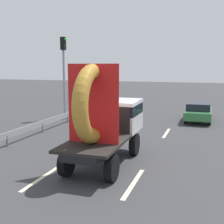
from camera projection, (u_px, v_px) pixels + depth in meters
The scene contains 9 objects.
ground_plane at pixel (104, 163), 12.20m from camera, with size 120.00×120.00×0.00m, color #38383A.
flatbed_truck at pixel (107, 118), 12.09m from camera, with size 2.02×5.16×3.98m.
distant_sedan at pixel (198, 111), 21.15m from camera, with size 1.75×4.08×1.33m.
traffic_light at pixel (64, 66), 21.44m from camera, with size 0.42×0.36×5.90m.
guardrail at pixel (56, 119), 19.14m from camera, with size 0.10×13.10×0.71m.
lane_dash_left_near at pixel (45, 176), 10.74m from camera, with size 2.96×0.16×0.01m, color beige.
lane_dash_left_far at pixel (111, 132), 17.80m from camera, with size 2.57×0.16×0.01m, color beige.
lane_dash_right_near at pixel (134, 183), 10.07m from camera, with size 2.73×0.16×0.01m, color beige.
lane_dash_right_far at pixel (166, 133), 17.51m from camera, with size 2.50×0.16×0.01m, color beige.
Camera 1 is at (3.96, -11.05, 3.93)m, focal length 48.09 mm.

